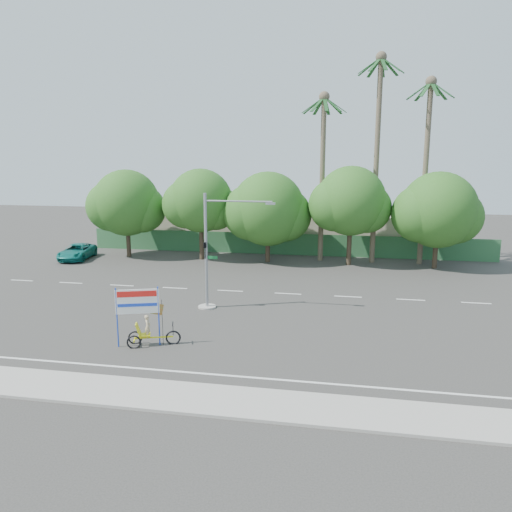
# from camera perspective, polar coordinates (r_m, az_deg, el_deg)

# --- Properties ---
(ground) EXTENTS (120.00, 120.00, 0.00)m
(ground) POSITION_cam_1_polar(r_m,az_deg,el_deg) (26.64, -2.77, -8.70)
(ground) COLOR #33302D
(ground) RESTS_ON ground
(sidewalk_near) EXTENTS (50.00, 2.40, 0.12)m
(sidewalk_near) POSITION_cam_1_polar(r_m,az_deg,el_deg) (20.00, -7.88, -15.74)
(sidewalk_near) COLOR gray
(sidewalk_near) RESTS_ON ground
(fence) EXTENTS (38.00, 0.08, 2.00)m
(fence) POSITION_cam_1_polar(r_m,az_deg,el_deg) (46.92, 3.23, 1.37)
(fence) COLOR #336B3D
(fence) RESTS_ON ground
(building_left) EXTENTS (12.00, 8.00, 4.00)m
(building_left) POSITION_cam_1_polar(r_m,az_deg,el_deg) (53.25, -6.88, 3.59)
(building_left) COLOR #BCAD96
(building_left) RESTS_ON ground
(building_right) EXTENTS (14.00, 8.00, 3.60)m
(building_right) POSITION_cam_1_polar(r_m,az_deg,el_deg) (50.92, 12.87, 2.80)
(building_right) COLOR #BCAD96
(building_right) RESTS_ON ground
(tree_far_left) EXTENTS (7.14, 6.00, 7.96)m
(tree_far_left) POSITION_cam_1_polar(r_m,az_deg,el_deg) (46.97, -14.63, 5.67)
(tree_far_left) COLOR #473828
(tree_far_left) RESTS_ON ground
(tree_left) EXTENTS (6.66, 5.60, 8.07)m
(tree_left) POSITION_cam_1_polar(r_m,az_deg,el_deg) (44.44, -6.39, 6.04)
(tree_left) COLOR #473828
(tree_left) RESTS_ON ground
(tree_center) EXTENTS (7.62, 6.40, 7.85)m
(tree_center) POSITION_cam_1_polar(r_m,az_deg,el_deg) (43.15, 1.30, 5.16)
(tree_center) COLOR #473828
(tree_center) RESTS_ON ground
(tree_right) EXTENTS (6.90, 5.80, 8.36)m
(tree_right) POSITION_cam_1_polar(r_m,az_deg,el_deg) (42.53, 10.71, 5.92)
(tree_right) COLOR #473828
(tree_right) RESTS_ON ground
(tree_far_right) EXTENTS (7.38, 6.20, 7.94)m
(tree_far_right) POSITION_cam_1_polar(r_m,az_deg,el_deg) (43.18, 20.03, 4.72)
(tree_far_right) COLOR #473828
(tree_far_right) RESTS_ON ground
(palm_tall) EXTENTS (3.73, 3.79, 17.45)m
(palm_tall) POSITION_cam_1_polar(r_m,az_deg,el_deg) (43.92, 13.71, 12.79)
(palm_tall) COLOR #70604C
(palm_tall) RESTS_ON ground
(palm_mid) EXTENTS (3.73, 3.79, 15.45)m
(palm_mid) POSITION_cam_1_polar(r_m,az_deg,el_deg) (44.28, 18.91, 11.12)
(palm_mid) COLOR #70604C
(palm_mid) RESTS_ON ground
(palm_short) EXTENTS (3.73, 3.79, 14.45)m
(palm_short) POSITION_cam_1_polar(r_m,az_deg,el_deg) (43.91, 7.63, 10.92)
(palm_short) COLOR #70604C
(palm_short) RESTS_ON ground
(traffic_signal) EXTENTS (4.72, 1.10, 7.00)m
(traffic_signal) POSITION_cam_1_polar(r_m,az_deg,el_deg) (30.09, -5.16, -0.60)
(traffic_signal) COLOR gray
(traffic_signal) RESTS_ON ground
(trike_billboard) EXTENTS (2.94, 1.27, 3.01)m
(trike_billboard) POSITION_cam_1_polar(r_m,az_deg,el_deg) (25.05, -12.64, -7.36)
(trike_billboard) COLOR black
(trike_billboard) RESTS_ON ground
(pickup_truck) EXTENTS (2.94, 5.16, 1.36)m
(pickup_truck) POSITION_cam_1_polar(r_m,az_deg,el_deg) (47.63, -19.78, 0.47)
(pickup_truck) COLOR #10736A
(pickup_truck) RESTS_ON ground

